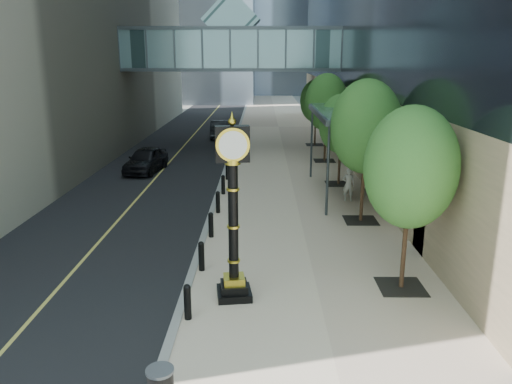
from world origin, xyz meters
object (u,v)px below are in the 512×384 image
Objects in this scene: street_clock at (233,223)px; pedestrian at (349,184)px; car_near at (146,160)px; car_far at (220,129)px.

street_clock is 3.17× the size of pedestrian.
pedestrian reaches higher than car_near.
street_clock is at bearing -62.32° from car_near.
car_far is at bearing 87.67° from street_clock.
car_far is at bearing 82.85° from car_near.
car_far is at bearing -57.16° from pedestrian.
street_clock reaches higher than car_far.
pedestrian is 22.03m from car_far.
street_clock reaches higher than pedestrian.
street_clock is 11.57m from pedestrian.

